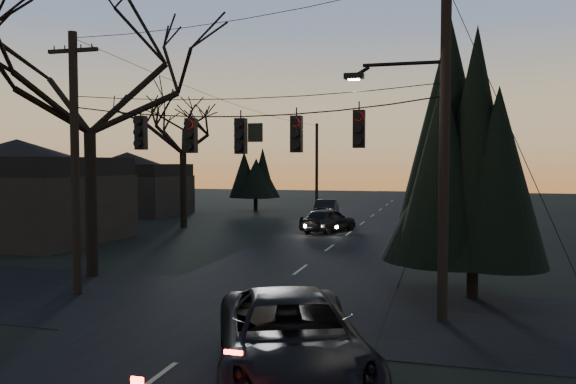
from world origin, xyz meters
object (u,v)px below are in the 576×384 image
(utility_pole_left, at_px, (78,295))
(sedan_oncoming_b, at_px, (327,209))
(evergreen_right, at_px, (474,156))
(sedan_oncoming_a, at_px, (328,220))
(utility_pole_far_l, at_px, (317,208))
(utility_pole_far_r, at_px, (443,220))
(suv_near, at_px, (291,340))
(utility_pole_right, at_px, (442,321))
(bare_tree_left, at_px, (89,75))

(utility_pole_left, distance_m, sedan_oncoming_b, 27.24)
(evergreen_right, xyz_separation_m, sedan_oncoming_a, (-7.77, 15.38, -3.78))
(utility_pole_far_l, bearing_deg, utility_pole_left, -90.00)
(utility_pole_far_r, height_order, evergreen_right, evergreen_right)
(utility_pole_left, bearing_deg, sedan_oncoming_a, 75.79)
(suv_near, xyz_separation_m, sedan_oncoming_b, (-5.85, 32.31, -0.11))
(utility_pole_right, distance_m, bare_tree_left, 15.20)
(utility_pole_right, relative_size, sedan_oncoming_b, 2.26)
(utility_pole_left, bearing_deg, utility_pole_far_l, 90.00)
(utility_pole_far_r, relative_size, sedan_oncoming_a, 1.94)
(sedan_oncoming_a, bearing_deg, utility_pole_left, 97.54)
(utility_pole_far_r, height_order, utility_pole_far_l, utility_pole_far_r)
(utility_pole_left, xyz_separation_m, evergreen_right, (12.43, 3.02, 4.52))
(utility_pole_left, distance_m, utility_pole_far_r, 30.27)
(utility_pole_left, relative_size, suv_near, 1.41)
(bare_tree_left, distance_m, evergreen_right, 14.13)
(utility_pole_far_r, relative_size, sedan_oncoming_b, 1.92)
(bare_tree_left, bearing_deg, utility_pole_right, -12.15)
(utility_pole_left, distance_m, evergreen_right, 13.57)
(utility_pole_far_r, xyz_separation_m, utility_pole_far_l, (-11.50, 8.00, 0.00))
(utility_pole_right, distance_m, evergreen_right, 5.52)
(suv_near, bearing_deg, bare_tree_left, 119.84)
(evergreen_right, height_order, suv_near, evergreen_right)
(bare_tree_left, distance_m, sedan_oncoming_a, 18.10)
(utility_pole_left, xyz_separation_m, sedan_oncoming_b, (2.80, 27.09, 0.73))
(utility_pole_right, relative_size, utility_pole_far_l, 1.25)
(utility_pole_far_l, bearing_deg, utility_pole_right, -72.28)
(bare_tree_left, bearing_deg, sedan_oncoming_a, 68.92)
(utility_pole_right, distance_m, utility_pole_far_l, 37.79)
(utility_pole_far_r, bearing_deg, utility_pole_left, -112.33)
(utility_pole_far_r, distance_m, sedan_oncoming_b, 8.78)
(utility_pole_far_l, bearing_deg, sedan_oncoming_b, -72.56)
(utility_pole_far_r, distance_m, evergreen_right, 25.40)
(bare_tree_left, relative_size, evergreen_right, 1.38)
(evergreen_right, height_order, sedan_oncoming_a, evergreen_right)
(utility_pole_far_r, bearing_deg, utility_pole_right, -90.00)
(utility_pole_left, xyz_separation_m, bare_tree_left, (-1.36, 2.77, 7.61))
(bare_tree_left, relative_size, suv_near, 1.80)
(bare_tree_left, xyz_separation_m, suv_near, (10.01, -7.99, -6.77))
(utility_pole_left, xyz_separation_m, sedan_oncoming_a, (4.66, 18.40, 0.75))
(utility_pole_far_l, bearing_deg, bare_tree_left, -92.35)
(utility_pole_far_l, height_order, suv_near, utility_pole_far_l)
(utility_pole_far_l, relative_size, sedan_oncoming_b, 1.80)
(utility_pole_left, bearing_deg, evergreen_right, 13.66)
(utility_pole_right, height_order, sedan_oncoming_a, utility_pole_right)
(utility_pole_right, distance_m, utility_pole_left, 11.50)
(evergreen_right, relative_size, suv_near, 1.30)
(utility_pole_right, xyz_separation_m, suv_near, (-2.85, -5.22, 0.84))
(utility_pole_far_r, distance_m, sedan_oncoming_a, 11.81)
(suv_near, bearing_deg, sedan_oncoming_b, 78.69)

